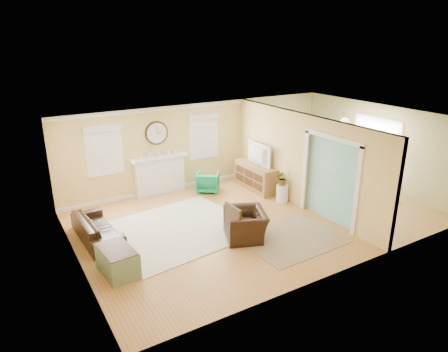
{
  "coord_description": "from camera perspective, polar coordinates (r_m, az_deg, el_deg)",
  "views": [
    {
      "loc": [
        -5.64,
        -7.8,
        4.53
      ],
      "look_at": [
        -0.8,
        0.3,
        1.2
      ],
      "focal_mm": 32.0,
      "sensor_mm": 36.0,
      "label": 1
    }
  ],
  "objects": [
    {
      "name": "floor",
      "position": [
        10.64,
        4.56,
        -5.83
      ],
      "size": [
        9.0,
        9.0,
        0.0
      ],
      "primitive_type": "plane",
      "color": "#A97636",
      "rests_on": "ground"
    },
    {
      "name": "wall_back",
      "position": [
        12.61,
        -3.18,
        4.56
      ],
      "size": [
        9.0,
        0.02,
        2.6
      ],
      "primitive_type": "cube",
      "color": "#E0C26A",
      "rests_on": "ground"
    },
    {
      "name": "wall_front",
      "position": [
        8.08,
        17.19,
        -5.05
      ],
      "size": [
        9.0,
        0.02,
        2.6
      ],
      "primitive_type": "cube",
      "color": "#E0C26A",
      "rests_on": "ground"
    },
    {
      "name": "wall_left",
      "position": [
        8.52,
        -20.84,
        -4.19
      ],
      "size": [
        0.02,
        6.0,
        2.6
      ],
      "primitive_type": "cube",
      "color": "#E0C26A",
      "rests_on": "ground"
    },
    {
      "name": "wall_right",
      "position": [
        13.2,
        20.94,
        3.96
      ],
      "size": [
        0.02,
        6.0,
        2.6
      ],
      "primitive_type": "cube",
      "color": "#E0C26A",
      "rests_on": "ground"
    },
    {
      "name": "ceiling",
      "position": [
        9.82,
        4.96,
        8.03
      ],
      "size": [
        9.0,
        6.0,
        0.02
      ],
      "primitive_type": "cube",
      "color": "white",
      "rests_on": "wall_back"
    },
    {
      "name": "partition",
      "position": [
        11.25,
        10.22,
        2.73
      ],
      "size": [
        0.17,
        6.0,
        2.6
      ],
      "color": "#E0C26A",
      "rests_on": "ground"
    },
    {
      "name": "fireplace",
      "position": [
        12.11,
        -9.14,
        0.23
      ],
      "size": [
        1.7,
        0.3,
        1.17
      ],
      "color": "white",
      "rests_on": "ground"
    },
    {
      "name": "wall_clock",
      "position": [
        11.84,
        -9.62,
        6.08
      ],
      "size": [
        0.7,
        0.07,
        0.7
      ],
      "color": "#492912",
      "rests_on": "wall_back"
    },
    {
      "name": "window_left",
      "position": [
        11.43,
        -16.78,
        4.04
      ],
      "size": [
        1.05,
        0.13,
        1.42
      ],
      "color": "white",
      "rests_on": "wall_back"
    },
    {
      "name": "window_right",
      "position": [
        12.5,
        -2.91,
        6.13
      ],
      "size": [
        1.05,
        0.13,
        1.42
      ],
      "color": "white",
      "rests_on": "wall_back"
    },
    {
      "name": "french_doors",
      "position": [
        13.21,
        20.71,
        3.11
      ],
      "size": [
        0.06,
        1.7,
        2.2
      ],
      "color": "white",
      "rests_on": "ground"
    },
    {
      "name": "pendant",
      "position": [
        11.87,
        16.86,
        7.29
      ],
      "size": [
        0.3,
        0.3,
        0.55
      ],
      "color": "gold",
      "rests_on": "ceiling"
    },
    {
      "name": "rug_cream",
      "position": [
        10.01,
        -6.69,
        -7.55
      ],
      "size": [
        3.67,
        3.28,
        0.02
      ],
      "primitive_type": "cube",
      "rotation": [
        0.0,
        0.0,
        0.12
      ],
      "color": "beige",
      "rests_on": "floor"
    },
    {
      "name": "rug_jute",
      "position": [
        9.68,
        9.49,
        -8.73
      ],
      "size": [
        2.33,
        1.93,
        0.01
      ],
      "primitive_type": "cube",
      "rotation": [
        0.0,
        0.0,
        0.04
      ],
      "color": "#937C5C",
      "rests_on": "floor"
    },
    {
      "name": "rug_grey",
      "position": [
        12.5,
        15.24,
        -2.51
      ],
      "size": [
        2.47,
        3.09,
        0.01
      ],
      "primitive_type": "cube",
      "color": "slate",
      "rests_on": "floor"
    },
    {
      "name": "sofa",
      "position": [
        9.85,
        -17.69,
        -7.13
      ],
      "size": [
        0.84,
        1.95,
        0.56
      ],
      "primitive_type": "imported",
      "rotation": [
        0.0,
        0.0,
        1.62
      ],
      "color": "black",
      "rests_on": "floor"
    },
    {
      "name": "eames_chair",
      "position": [
        9.45,
        3.08,
        -6.92
      ],
      "size": [
        1.23,
        1.31,
        0.68
      ],
      "primitive_type": "imported",
      "rotation": [
        0.0,
        0.0,
        -1.95
      ],
      "color": "black",
      "rests_on": "floor"
    },
    {
      "name": "green_chair",
      "position": [
        12.21,
        -2.3,
        -0.82
      ],
      "size": [
        0.92,
        0.93,
        0.61
      ],
      "primitive_type": "imported",
      "rotation": [
        0.0,
        0.0,
        2.52
      ],
      "color": "#0A7D49",
      "rests_on": "floor"
    },
    {
      "name": "trunk",
      "position": [
        8.42,
        -14.99,
        -11.62
      ],
      "size": [
        0.67,
        1.01,
        0.56
      ],
      "color": "gray",
      "rests_on": "floor"
    },
    {
      "name": "credenza",
      "position": [
        12.41,
        4.58,
        -0.08
      ],
      "size": [
        0.56,
        1.64,
        0.8
      ],
      "color": "#9A7346",
      "rests_on": "floor"
    },
    {
      "name": "tv",
      "position": [
        12.17,
        4.6,
        3.14
      ],
      "size": [
        0.17,
        1.14,
        0.66
      ],
      "primitive_type": "imported",
      "rotation": [
        0.0,
        0.0,
        1.55
      ],
      "color": "black",
      "rests_on": "credenza"
    },
    {
      "name": "garden_stool",
      "position": [
        11.59,
        8.3,
        -2.46
      ],
      "size": [
        0.34,
        0.34,
        0.5
      ],
      "primitive_type": "cylinder",
      "color": "white",
      "rests_on": "floor"
    },
    {
      "name": "potted_plant",
      "position": [
        11.42,
        8.41,
        -0.28
      ],
      "size": [
        0.51,
        0.5,
        0.44
      ],
      "primitive_type": "imported",
      "rotation": [
        0.0,
        0.0,
        5.74
      ],
      "color": "#337F33",
      "rests_on": "garden_stool"
    },
    {
      "name": "dining_table",
      "position": [
        12.39,
        15.36,
        -1.23
      ],
      "size": [
        0.99,
        1.74,
        0.61
      ],
      "primitive_type": "imported",
      "rotation": [
        0.0,
        0.0,
        1.59
      ],
      "color": "#492912",
      "rests_on": "floor"
    },
    {
      "name": "dining_chair_n",
      "position": [
        13.01,
        12.01,
        1.42
      ],
      "size": [
        0.51,
        0.51,
        1.02
      ],
      "color": "slate",
      "rests_on": "floor"
    },
    {
      "name": "dining_chair_s",
      "position": [
        11.73,
        19.14,
        -1.69
      ],
      "size": [
        0.42,
        0.42,
        0.89
      ],
      "color": "slate",
      "rests_on": "floor"
    },
    {
      "name": "dining_chair_w",
      "position": [
        11.82,
        13.02,
        -0.94
      ],
      "size": [
        0.49,
        0.49,
        0.88
      ],
      "color": "white",
      "rests_on": "floor"
    },
    {
      "name": "dining_chair_e",
      "position": [
        12.78,
        17.71,
        0.43
      ],
      "size": [
        0.44,
        0.44,
        0.97
      ],
      "color": "slate",
      "rests_on": "floor"
    }
  ]
}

